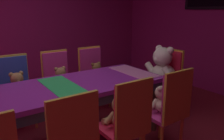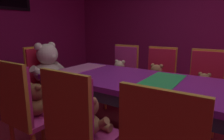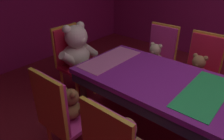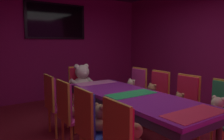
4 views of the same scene
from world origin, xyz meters
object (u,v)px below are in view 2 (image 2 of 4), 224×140
at_px(teddy_right_2, 156,77).
at_px(chair_right_3, 124,70).
at_px(chair_left_3, 23,106).
at_px(teddy_right_1, 203,85).
at_px(throne_chair, 42,73).
at_px(chair_right_2, 160,75).
at_px(king_teddy_bear, 49,67).
at_px(chair_left_2, 75,125).
at_px(teddy_right_3, 119,72).
at_px(teddy_left_2, 89,118).
at_px(teddy_left_3, 38,101).
at_px(chair_right_1, 205,81).
at_px(banquet_table, 160,90).

xyz_separation_m(teddy_right_2, chair_right_3, (0.15, 0.58, 0.00)).
xyz_separation_m(chair_left_3, teddy_right_1, (1.58, -1.19, -0.02)).
bearing_deg(throne_chair, chair_right_2, 29.61).
bearing_deg(teddy_right_1, throne_chair, -70.97).
bearing_deg(teddy_right_1, king_teddy_bear, -69.46).
distance_m(chair_left_2, teddy_right_2, 1.57).
xyz_separation_m(teddy_right_2, teddy_right_3, (0.00, 0.58, 0.00)).
xyz_separation_m(teddy_left_2, king_teddy_bear, (0.72, 1.34, 0.12)).
relative_size(teddy_right_2, teddy_right_3, 1.00).
bearing_deg(teddy_right_1, teddy_left_3, -39.58).
height_order(chair_right_1, chair_right_3, same).
bearing_deg(teddy_right_2, chair_left_2, 0.45).
relative_size(chair_left_2, teddy_left_3, 3.06).
relative_size(teddy_left_3, chair_right_1, 0.33).
relative_size(banquet_table, chair_right_3, 2.54).
distance_m(chair_right_2, king_teddy_bear, 1.58).
distance_m(teddy_left_2, chair_left_3, 0.63).
bearing_deg(throne_chair, king_teddy_bear, -0.00).
distance_m(chair_right_2, throne_chair, 1.72).
bearing_deg(teddy_right_3, chair_left_2, 20.77).
relative_size(teddy_right_2, chair_right_3, 0.34).
distance_m(chair_right_1, teddy_right_3, 1.18).
distance_m(teddy_left_3, king_teddy_bear, 1.03).
height_order(banquet_table, chair_right_2, chair_right_2).
xyz_separation_m(chair_left_2, teddy_right_1, (1.59, -0.58, -0.02)).
xyz_separation_m(chair_left_2, chair_right_3, (1.72, 0.60, 0.00)).
relative_size(banquet_table, chair_left_3, 2.54).
height_order(teddy_left_3, chair_right_2, chair_right_2).
relative_size(chair_left_3, teddy_right_2, 2.97).
height_order(banquet_table, teddy_right_3, teddy_right_3).
height_order(chair_right_1, teddy_right_1, chair_right_1).
distance_m(chair_left_3, king_teddy_bear, 1.14).
bearing_deg(king_teddy_bear, teddy_right_2, 27.90).
xyz_separation_m(teddy_left_2, teddy_right_2, (1.42, 0.01, 0.00)).
bearing_deg(teddy_left_2, chair_right_3, 20.77).
distance_m(chair_right_1, chair_right_2, 0.59).
relative_size(banquet_table, king_teddy_bear, 3.99).
bearing_deg(teddy_left_3, teddy_right_2, -22.82).
xyz_separation_m(banquet_table, chair_left_2, (-0.87, 0.29, -0.06)).
bearing_deg(chair_right_1, teddy_right_2, -75.03).
bearing_deg(chair_left_2, chair_right_2, 0.41).
distance_m(banquet_table, teddy_left_2, 0.78).
distance_m(chair_left_3, throne_chair, 1.24).
height_order(teddy_right_1, teddy_right_2, teddy_right_2).
xyz_separation_m(chair_right_1, king_teddy_bear, (-0.86, 1.92, 0.11)).
bearing_deg(king_teddy_bear, banquet_table, -0.00).
height_order(banquet_table, teddy_right_2, teddy_right_2).
bearing_deg(chair_right_3, chair_left_2, 19.14).
distance_m(teddy_left_3, teddy_right_1, 1.87).
xyz_separation_m(banquet_table, teddy_left_3, (-0.72, 0.90, -0.07)).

